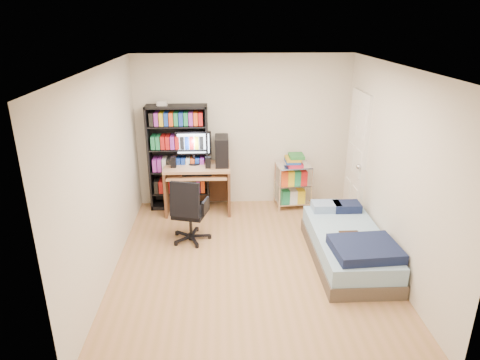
{
  "coord_description": "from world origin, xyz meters",
  "views": [
    {
      "loc": [
        -0.36,
        -4.85,
        3.02
      ],
      "look_at": [
        -0.12,
        0.4,
        1.01
      ],
      "focal_mm": 32.0,
      "sensor_mm": 36.0,
      "label": 1
    }
  ],
  "objects_px": {
    "media_shelf": "(179,157)",
    "bed": "(349,245)",
    "computer_desk": "(204,169)",
    "office_chair": "(190,222)"
  },
  "relations": [
    {
      "from": "media_shelf",
      "to": "bed",
      "type": "xyz_separation_m",
      "value": [
        2.34,
        -1.85,
        -0.66
      ]
    },
    {
      "from": "bed",
      "to": "office_chair",
      "type": "bearing_deg",
      "value": 163.12
    },
    {
      "from": "computer_desk",
      "to": "office_chair",
      "type": "distance_m",
      "value": 1.16
    },
    {
      "from": "office_chair",
      "to": "media_shelf",
      "type": "bearing_deg",
      "value": 116.01
    },
    {
      "from": "computer_desk",
      "to": "office_chair",
      "type": "relative_size",
      "value": 1.39
    },
    {
      "from": "media_shelf",
      "to": "computer_desk",
      "type": "bearing_deg",
      "value": -18.14
    },
    {
      "from": "computer_desk",
      "to": "media_shelf",
      "type": "bearing_deg",
      "value": 161.86
    },
    {
      "from": "computer_desk",
      "to": "bed",
      "type": "bearing_deg",
      "value": -41.61
    },
    {
      "from": "media_shelf",
      "to": "bed",
      "type": "relative_size",
      "value": 1.0
    },
    {
      "from": "media_shelf",
      "to": "bed",
      "type": "height_order",
      "value": "media_shelf"
    }
  ]
}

